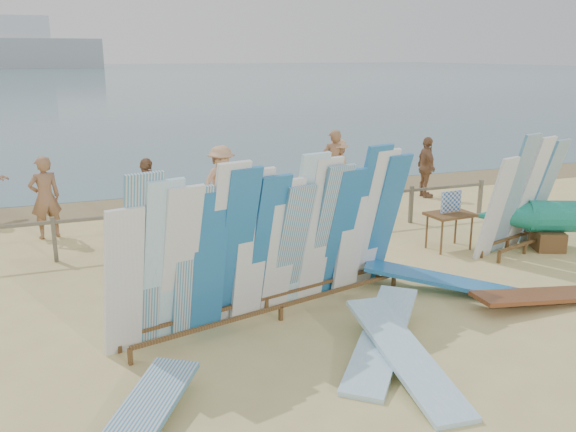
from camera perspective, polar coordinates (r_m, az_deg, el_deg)
name	(u,v)px	position (r m, az deg, el deg)	size (l,w,h in m)	color
ground	(303,288)	(10.66, 1.44, -6.73)	(160.00, 160.00, 0.00)	#DAC87D
ocean	(71,73)	(137.28, -19.66, 12.47)	(320.00, 240.00, 0.02)	#416674
wet_sand_strip	(207,199)	(17.25, -7.62, 1.62)	(40.00, 2.60, 0.01)	olive
distant_ship	(17,49)	(189.35, -24.02, 14.12)	(45.00, 8.00, 14.00)	#999EA3
fence	(251,212)	(13.16, -3.47, 0.36)	(12.08, 0.08, 0.90)	#6D6552
main_surfboard_rack	(274,245)	(9.18, -1.36, -2.68)	(5.13, 1.89, 2.56)	brown
side_surfboard_rack	(521,198)	(13.13, 20.99, 1.56)	(2.28, 1.25, 2.48)	brown
vendor_table	(449,230)	(13.04, 14.83, -1.26)	(0.98, 0.72, 1.23)	brown
flat_board_d	(443,292)	(10.81, 14.33, -6.91)	(0.56, 2.70, 0.07)	#236EB1
flat_board_c	(548,304)	(10.88, 23.16, -7.54)	(0.56, 2.70, 0.07)	brown
flat_board_b	(382,350)	(8.66, 8.77, -12.30)	(0.56, 2.70, 0.07)	#95D0EF
flat_board_a	(404,369)	(8.25, 10.77, -13.85)	(0.56, 2.70, 0.07)	#95D0EF
beach_chair_left	(210,220)	(13.94, -7.30, -0.42)	(0.67, 0.69, 0.94)	red
beach_chair_right	(281,219)	(14.03, -0.70, -0.25)	(0.79, 0.79, 0.89)	red
stroller	(289,205)	(14.80, 0.05, 1.05)	(0.72, 0.83, 0.95)	red
beachgoer_10	(426,167)	(17.57, 12.82, 4.46)	(1.00, 0.43, 1.71)	#8C6042
beachgoer_1	(45,197)	(14.27, -21.78, 1.62)	(0.66, 0.36, 1.82)	#8C6042
beachgoer_7	(334,163)	(17.35, 4.29, 4.96)	(0.69, 0.38, 1.88)	#8C6042
beachgoer_4	(148,195)	(14.08, -12.98, 1.89)	(1.00, 0.43, 1.70)	#8C6042
beachgoer_6	(309,189)	(14.55, 1.99, 2.53)	(0.79, 0.38, 1.62)	tan
beachgoer_9	(338,167)	(17.52, 4.71, 4.60)	(1.04, 0.43, 1.61)	tan
beachgoer_3	(222,182)	(14.99, -6.23, 3.16)	(1.16, 0.48, 1.80)	tan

